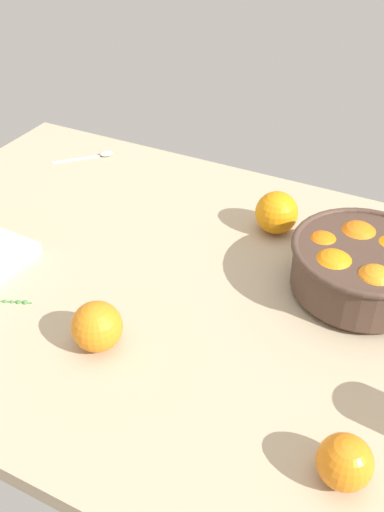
% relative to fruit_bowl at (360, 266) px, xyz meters
% --- Properties ---
extents(ground_plane, '(1.34, 0.84, 0.03)m').
position_rel_fruit_bowl_xyz_m(ground_plane, '(-0.22, -0.11, -0.07)').
color(ground_plane, tan).
extents(fruit_bowl, '(0.24, 0.24, 0.10)m').
position_rel_fruit_bowl_xyz_m(fruit_bowl, '(0.00, 0.00, 0.00)').
color(fruit_bowl, '#473328').
rests_on(fruit_bowl, ground_plane).
extents(loose_orange_0, '(0.08, 0.08, 0.08)m').
position_rel_fruit_bowl_xyz_m(loose_orange_0, '(-0.18, 0.11, -0.01)').
color(loose_orange_0, orange).
rests_on(loose_orange_0, ground_plane).
extents(loose_orange_1, '(0.08, 0.08, 0.08)m').
position_rel_fruit_bowl_xyz_m(loose_orange_1, '(-0.31, -0.30, -0.01)').
color(loose_orange_1, orange).
rests_on(loose_orange_1, ground_plane).
extents(loose_orange_2, '(0.07, 0.07, 0.07)m').
position_rel_fruit_bowl_xyz_m(loose_orange_2, '(0.07, -0.35, -0.02)').
color(loose_orange_2, orange).
rests_on(loose_orange_2, ground_plane).
extents(spoon, '(0.11, 0.11, 0.01)m').
position_rel_fruit_bowl_xyz_m(spoon, '(-0.67, 0.20, -0.05)').
color(spoon, silver).
rests_on(spoon, ground_plane).
extents(herb_sprig_0, '(0.05, 0.02, 0.01)m').
position_rel_fruit_bowl_xyz_m(herb_sprig_0, '(-0.49, -0.28, -0.05)').
color(herb_sprig_0, '#407B3A').
rests_on(herb_sprig_0, ground_plane).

